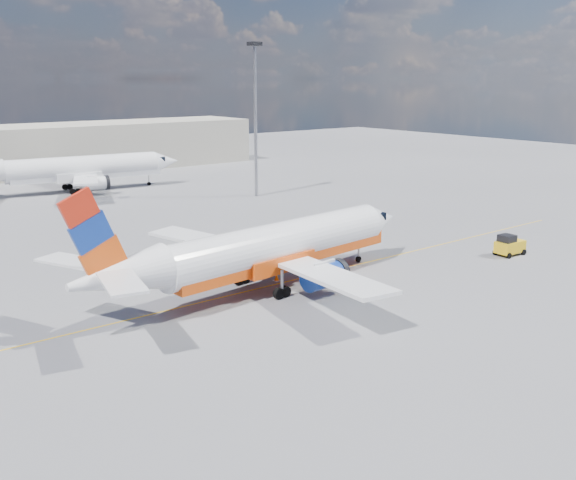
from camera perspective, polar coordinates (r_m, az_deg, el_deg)
ground at (r=49.27m, az=3.48°, el=-4.22°), size 240.00×240.00×0.00m
taxi_line at (r=51.44m, az=1.26°, el=-3.39°), size 70.00×0.15×0.01m
terminal_main at (r=116.25m, az=-20.00°, el=7.62°), size 70.00×14.00×8.00m
main_jet at (r=48.05m, az=-1.62°, el=-0.72°), size 31.40×24.74×9.52m
second_jet at (r=95.15m, az=-18.31°, el=6.00°), size 31.60×24.82×9.57m
gse_tug at (r=61.13m, az=19.07°, el=-0.44°), size 2.82×1.83×1.95m
traffic_cone at (r=50.64m, az=-1.03°, el=-3.31°), size 0.45×0.45×0.63m
floodlight_mast at (r=86.22m, az=-2.93°, el=11.83°), size 1.47×1.47×20.10m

